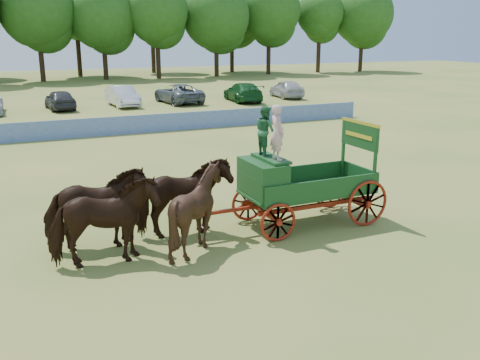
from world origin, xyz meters
The scene contains 9 objects.
ground centered at (0.00, 0.00, 0.00)m, with size 160.00×160.00×0.00m, color #9C8746.
horse_lead_left centered at (-8.35, 0.31, 1.11)m, with size 1.20×2.63×2.22m, color #32190D.
horse_lead_right centered at (-8.35, 1.41, 1.11)m, with size 1.20×2.63×2.22m, color #32190D.
horse_wheel_left centered at (-5.95, 0.31, 1.11)m, with size 1.80×2.02×2.23m, color #32190D.
horse_wheel_right centered at (-5.95, 1.41, 1.11)m, with size 1.20×2.63×2.22m, color #32190D.
farm_dray centered at (-2.97, 0.87, 1.58)m, with size 6.00×2.00×3.68m.
sponsor_banner centered at (-1.00, 18.00, 0.53)m, with size 26.00×0.08×1.05m, color #1C369A.
parked_cars centered at (-5.50, 30.01, 0.79)m, with size 42.02×7.20×1.62m.
treeline centered at (-2.69, 60.00, 8.99)m, with size 94.59×23.70×14.88m.
Camera 1 is at (-10.44, -12.18, 5.51)m, focal length 40.00 mm.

